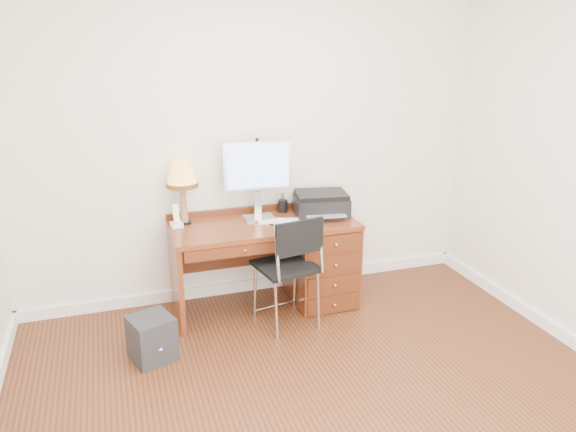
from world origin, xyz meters
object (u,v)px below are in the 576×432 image
object	(u,v)px
monitor	(257,170)
leg_lamp	(182,178)
desk	(301,256)
phone	(176,220)
equipment_box	(152,338)
printer	(321,204)
chair	(289,261)

from	to	relation	value
monitor	leg_lamp	distance (m)	0.61
desk	monitor	size ratio (longest dim) A/B	2.33
phone	equipment_box	xyz separation A→B (m)	(-0.30, -0.65, -0.64)
printer	phone	size ratio (longest dim) A/B	2.62
desk	leg_lamp	bearing A→B (deg)	169.14
monitor	phone	xyz separation A→B (m)	(-0.68, -0.02, -0.35)
desk	printer	bearing A→B (deg)	15.52
monitor	phone	distance (m)	0.76
monitor	phone	bearing A→B (deg)	-174.17
desk	phone	bearing A→B (deg)	173.46
chair	equipment_box	size ratio (longest dim) A/B	2.83
chair	equipment_box	distance (m)	1.15
chair	desk	bearing A→B (deg)	48.77
printer	equipment_box	bearing A→B (deg)	-149.69
monitor	chair	bearing A→B (deg)	-76.47
chair	equipment_box	xyz separation A→B (m)	(-1.07, -0.13, -0.40)
monitor	equipment_box	xyz separation A→B (m)	(-0.98, -0.67, -0.99)
desk	printer	world-z (taller)	printer
printer	chair	xyz separation A→B (m)	(-0.44, -0.46, -0.28)
printer	phone	xyz separation A→B (m)	(-1.21, 0.06, -0.04)
printer	leg_lamp	bearing A→B (deg)	-177.22
desk	equipment_box	distance (m)	1.43
desk	equipment_box	bearing A→B (deg)	-157.86
desk	phone	distance (m)	1.09
monitor	phone	world-z (taller)	monitor
equipment_box	chair	bearing A→B (deg)	-12.38
phone	equipment_box	world-z (taller)	phone
monitor	chair	world-z (taller)	monitor
leg_lamp	phone	bearing A→B (deg)	-138.64
monitor	printer	xyz separation A→B (m)	(0.53, -0.08, -0.31)
desk	chair	xyz separation A→B (m)	(-0.24, -0.40, 0.15)
phone	equipment_box	distance (m)	0.96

